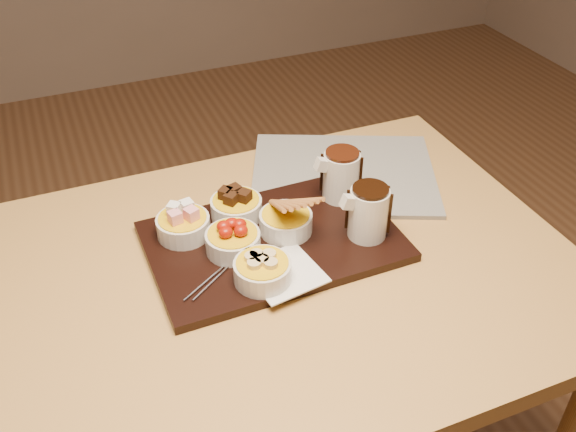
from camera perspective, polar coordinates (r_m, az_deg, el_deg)
name	(u,v)px	position (r m, az deg, el deg)	size (l,w,h in m)	color
dining_table	(249,315)	(1.22, -3.50, -8.74)	(1.20, 0.80, 0.75)	#BA8B45
serving_board	(273,241)	(1.20, -1.32, -2.27)	(0.46, 0.30, 0.02)	black
napkin	(284,273)	(1.12, -0.35, -5.08)	(0.12, 0.12, 0.00)	white
bowl_marshmallows	(183,226)	(1.21, -9.28, -0.91)	(0.10, 0.10, 0.04)	beige
bowl_cake	(236,208)	(1.24, -4.61, 0.70)	(0.10, 0.10, 0.04)	beige
bowl_strawberries	(233,242)	(1.16, -4.91, -2.32)	(0.10, 0.10, 0.04)	beige
bowl_biscotti	(286,223)	(1.20, -0.19, -0.60)	(0.10, 0.10, 0.04)	beige
bowl_bananas	(263,272)	(1.10, -2.28, -4.95)	(0.10, 0.10, 0.04)	beige
pitcher_dark_chocolate	(368,213)	(1.18, 7.16, 0.25)	(0.07, 0.07, 0.10)	silver
pitcher_milk_chocolate	(341,176)	(1.28, 4.74, 3.56)	(0.07, 0.07, 0.10)	silver
fondue_skewers	(233,258)	(1.15, -4.93, -3.76)	(0.26, 0.03, 0.01)	silver
newspaper	(343,173)	(1.40, 4.94, 3.79)	(0.39, 0.31, 0.01)	beige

